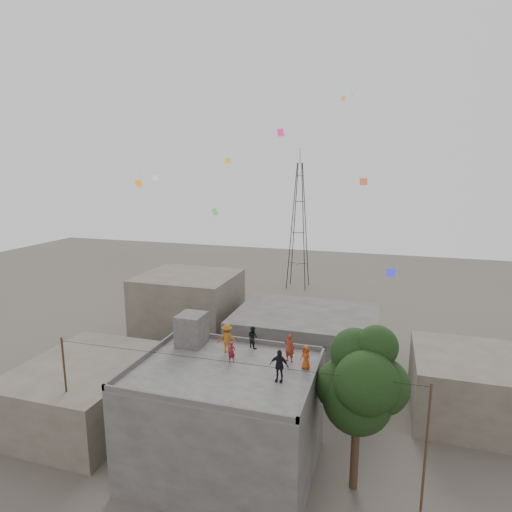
{
  "coord_description": "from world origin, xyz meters",
  "views": [
    {
      "loc": [
        8.12,
        -20.47,
        16.86
      ],
      "look_at": [
        1.45,
        1.25,
        12.33
      ],
      "focal_mm": 30.0,
      "sensor_mm": 36.0,
      "label": 1
    }
  ],
  "objects": [
    {
      "name": "parapet",
      "position": [
        0.0,
        0.0,
        6.25
      ],
      "size": [
        10.0,
        8.0,
        0.3
      ],
      "color": "#454240",
      "rests_on": "main_building"
    },
    {
      "name": "main_building",
      "position": [
        0.0,
        0.0,
        3.05
      ],
      "size": [
        10.0,
        8.0,
        6.1
      ],
      "color": "#454240",
      "rests_on": "ground"
    },
    {
      "name": "person_red_child",
      "position": [
        0.08,
        0.97,
        6.69
      ],
      "size": [
        0.51,
        0.49,
        1.18
      ],
      "primitive_type": "imported",
      "rotation": [
        0.0,
        0.0,
        0.68
      ],
      "color": "maroon",
      "rests_on": "main_building"
    },
    {
      "name": "neighbor_northwest",
      "position": [
        -10.0,
        16.0,
        3.5
      ],
      "size": [
        9.0,
        8.0,
        7.0
      ],
      "primitive_type": "cube",
      "color": "#564E44",
      "rests_on": "ground"
    },
    {
      "name": "person_orange_adult",
      "position": [
        -0.66,
        2.18,
        6.98
      ],
      "size": [
        1.25,
        0.88,
        1.76
      ],
      "primitive_type": "imported",
      "rotation": [
        0.0,
        0.0,
        -2.93
      ],
      "color": "#A25612",
      "rests_on": "main_building"
    },
    {
      "name": "neighbor_west",
      "position": [
        -11.0,
        2.0,
        2.0
      ],
      "size": [
        8.0,
        10.0,
        4.0
      ],
      "primitive_type": "cube",
      "color": "#564E44",
      "rests_on": "ground"
    },
    {
      "name": "tree",
      "position": [
        7.37,
        0.6,
        6.1
      ],
      "size": [
        4.9,
        4.6,
        9.1
      ],
      "color": "black",
      "rests_on": "ground"
    },
    {
      "name": "transmission_tower",
      "position": [
        -4.0,
        40.0,
        9.07
      ],
      "size": [
        2.97,
        2.97,
        20.01
      ],
      "color": "black",
      "rests_on": "ground"
    },
    {
      "name": "neighbor_north",
      "position": [
        2.0,
        14.0,
        2.5
      ],
      "size": [
        12.0,
        9.0,
        5.0
      ],
      "primitive_type": "cube",
      "color": "#454240",
      "rests_on": "ground"
    },
    {
      "name": "person_orange_child",
      "position": [
        4.28,
        1.38,
        6.77
      ],
      "size": [
        0.78,
        0.69,
        1.33
      ],
      "primitive_type": "imported",
      "rotation": [
        0.0,
        0.0,
        -0.52
      ],
      "color": "#AB4013",
      "rests_on": "main_building"
    },
    {
      "name": "kites",
      "position": [
        -0.38,
        8.15,
        16.65
      ],
      "size": [
        19.9,
        14.63,
        12.76
      ],
      "color": "orange",
      "rests_on": "ground"
    },
    {
      "name": "person_red_adult",
      "position": [
        3.22,
        2.03,
        6.93
      ],
      "size": [
        0.69,
        0.54,
        1.65
      ],
      "primitive_type": "imported",
      "rotation": [
        0.0,
        0.0,
        2.87
      ],
      "color": "maroon",
      "rests_on": "main_building"
    },
    {
      "name": "neighbor_east",
      "position": [
        14.0,
        10.0,
        2.2
      ],
      "size": [
        7.0,
        8.0,
        4.4
      ],
      "primitive_type": "cube",
      "color": "#564E44",
      "rests_on": "ground"
    },
    {
      "name": "person_dark_adult",
      "position": [
        3.22,
        -0.44,
        6.97
      ],
      "size": [
        1.05,
        0.51,
        1.73
      ],
      "primitive_type": "imported",
      "rotation": [
        0.0,
        0.0,
        -0.08
      ],
      "color": "black",
      "rests_on": "main_building"
    },
    {
      "name": "utility_line",
      "position": [
        0.5,
        -1.25,
        3.83
      ],
      "size": [
        20.12,
        0.62,
        7.4
      ],
      "color": "black",
      "rests_on": "ground"
    },
    {
      "name": "stair_head_box",
      "position": [
        -3.2,
        2.6,
        7.1
      ],
      "size": [
        1.6,
        1.8,
        2.0
      ],
      "primitive_type": "cube",
      "color": "#454240",
      "rests_on": "main_building"
    },
    {
      "name": "person_dark_child",
      "position": [
        0.61,
        3.27,
        6.8
      ],
      "size": [
        0.84,
        0.78,
        1.4
      ],
      "primitive_type": "imported",
      "rotation": [
        0.0,
        0.0,
        2.67
      ],
      "color": "black",
      "rests_on": "main_building"
    },
    {
      "name": "ground",
      "position": [
        0.0,
        0.0,
        0.0
      ],
      "size": [
        140.0,
        140.0,
        0.0
      ],
      "primitive_type": "plane",
      "color": "#4D473F",
      "rests_on": "ground"
    }
  ]
}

